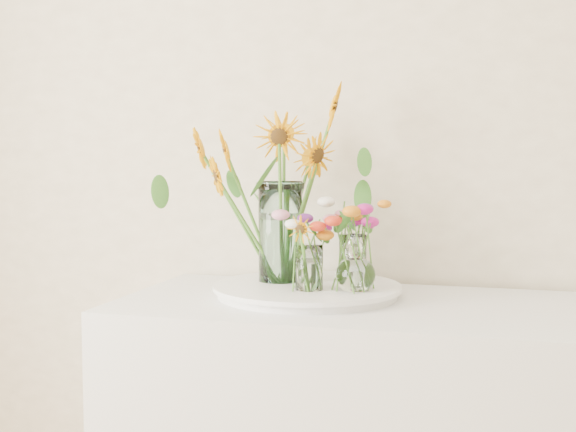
# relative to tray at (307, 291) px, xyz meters

# --- Properties ---
(tray) EXTENTS (0.47, 0.47, 0.02)m
(tray) POSITION_rel_tray_xyz_m (0.00, 0.00, 0.00)
(tray) COLOR white
(tray) RESTS_ON counter
(mason_jar) EXTENTS (0.14, 0.14, 0.28)m
(mason_jar) POSITION_rel_tray_xyz_m (-0.09, 0.04, 0.15)
(mason_jar) COLOR #A8D4C9
(mason_jar) RESTS_ON tray
(sunflower_bouquet) EXTENTS (0.83, 0.83, 0.55)m
(sunflower_bouquet) POSITION_rel_tray_xyz_m (-0.09, 0.04, 0.29)
(sunflower_bouquet) COLOR orange
(sunflower_bouquet) RESTS_ON tray
(small_vase_a) EXTENTS (0.08, 0.08, 0.12)m
(small_vase_a) POSITION_rel_tray_xyz_m (0.02, -0.07, 0.07)
(small_vase_a) COLOR white
(small_vase_a) RESTS_ON tray
(wildflower_posy_a) EXTENTS (0.21, 0.21, 0.21)m
(wildflower_posy_a) POSITION_rel_tray_xyz_m (0.02, -0.07, 0.12)
(wildflower_posy_a) COLOR #CA6F11
(wildflower_posy_a) RESTS_ON tray
(small_vase_b) EXTENTS (0.10, 0.10, 0.15)m
(small_vase_b) POSITION_rel_tray_xyz_m (0.14, -0.05, 0.09)
(small_vase_b) COLOR white
(small_vase_b) RESTS_ON tray
(wildflower_posy_b) EXTENTS (0.23, 0.23, 0.24)m
(wildflower_posy_b) POSITION_rel_tray_xyz_m (0.14, -0.05, 0.13)
(wildflower_posy_b) COLOR #CA6F11
(wildflower_posy_b) RESTS_ON tray
(small_vase_c) EXTENTS (0.10, 0.10, 0.13)m
(small_vase_c) POSITION_rel_tray_xyz_m (0.10, 0.10, 0.08)
(small_vase_c) COLOR white
(small_vase_c) RESTS_ON tray
(wildflower_posy_c) EXTENTS (0.18, 0.18, 0.22)m
(wildflower_posy_c) POSITION_rel_tray_xyz_m (0.10, 0.10, 0.12)
(wildflower_posy_c) COLOR #CA6F11
(wildflower_posy_c) RESTS_ON tray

